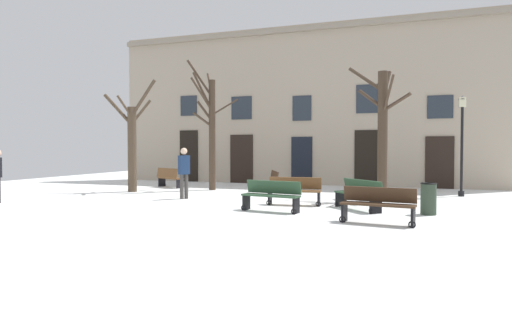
{
  "coord_description": "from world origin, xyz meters",
  "views": [
    {
      "loc": [
        5.45,
        -13.8,
        1.86
      ],
      "look_at": [
        0.0,
        1.55,
        1.39
      ],
      "focal_mm": 31.13,
      "sensor_mm": 36.0,
      "label": 1
    }
  ],
  "objects_px": {
    "tree_center": "(211,128)",
    "bench_far_corner": "(271,195)",
    "bench_back_to_back_left": "(278,180)",
    "bench_facing_shops": "(378,204)",
    "streetlamp": "(462,135)",
    "tree_left_of_center": "(382,129)",
    "bench_near_center_tree": "(359,194)",
    "bench_by_litter_bin": "(294,191)",
    "bench_back_to_back_right": "(170,178)",
    "tree_foreground": "(132,142)",
    "person_crossing_plaza": "(184,170)",
    "litter_bin": "(428,199)"
  },
  "relations": [
    {
      "from": "bench_far_corner",
      "to": "person_crossing_plaza",
      "type": "relative_size",
      "value": 0.98
    },
    {
      "from": "bench_by_litter_bin",
      "to": "bench_far_corner",
      "type": "xyz_separation_m",
      "value": [
        -0.27,
        -1.63,
        0.01
      ]
    },
    {
      "from": "tree_left_of_center",
      "to": "bench_back_to_back_left",
      "type": "xyz_separation_m",
      "value": [
        -4.4,
        2.01,
        -2.06
      ]
    },
    {
      "from": "bench_far_corner",
      "to": "bench_near_center_tree",
      "type": "height_order",
      "value": "bench_near_center_tree"
    },
    {
      "from": "tree_foreground",
      "to": "streetlamp",
      "type": "distance_m",
      "value": 13.11
    },
    {
      "from": "litter_bin",
      "to": "bench_back_to_back_left",
      "type": "height_order",
      "value": "litter_bin"
    },
    {
      "from": "bench_far_corner",
      "to": "bench_facing_shops",
      "type": "height_order",
      "value": "bench_far_corner"
    },
    {
      "from": "bench_back_to_back_right",
      "to": "person_crossing_plaza",
      "type": "relative_size",
      "value": 0.88
    },
    {
      "from": "tree_center",
      "to": "streetlamp",
      "type": "bearing_deg",
      "value": 5.15
    },
    {
      "from": "bench_by_litter_bin",
      "to": "person_crossing_plaza",
      "type": "distance_m",
      "value": 4.24
    },
    {
      "from": "tree_center",
      "to": "bench_back_to_back_left",
      "type": "bearing_deg",
      "value": 12.41
    },
    {
      "from": "tree_left_of_center",
      "to": "tree_foreground",
      "type": "relative_size",
      "value": 1.04
    },
    {
      "from": "tree_center",
      "to": "litter_bin",
      "type": "bearing_deg",
      "value": -26.98
    },
    {
      "from": "bench_facing_shops",
      "to": "bench_back_to_back_left",
      "type": "bearing_deg",
      "value": 130.72
    },
    {
      "from": "tree_center",
      "to": "bench_far_corner",
      "type": "height_order",
      "value": "tree_center"
    },
    {
      "from": "bench_by_litter_bin",
      "to": "bench_back_to_back_left",
      "type": "distance_m",
      "value": 4.67
    },
    {
      "from": "bench_near_center_tree",
      "to": "streetlamp",
      "type": "bearing_deg",
      "value": 104.04
    },
    {
      "from": "tree_foreground",
      "to": "tree_left_of_center",
      "type": "bearing_deg",
      "value": 2.23
    },
    {
      "from": "tree_foreground",
      "to": "litter_bin",
      "type": "relative_size",
      "value": 5.28
    },
    {
      "from": "bench_back_to_back_right",
      "to": "bench_facing_shops",
      "type": "relative_size",
      "value": 0.89
    },
    {
      "from": "bench_near_center_tree",
      "to": "bench_facing_shops",
      "type": "height_order",
      "value": "bench_near_center_tree"
    },
    {
      "from": "bench_near_center_tree",
      "to": "bench_facing_shops",
      "type": "relative_size",
      "value": 0.91
    },
    {
      "from": "tree_center",
      "to": "bench_back_to_back_left",
      "type": "height_order",
      "value": "tree_center"
    },
    {
      "from": "bench_near_center_tree",
      "to": "person_crossing_plaza",
      "type": "distance_m",
      "value": 6.35
    },
    {
      "from": "bench_far_corner",
      "to": "bench_facing_shops",
      "type": "distance_m",
      "value": 3.28
    },
    {
      "from": "bench_by_litter_bin",
      "to": "bench_near_center_tree",
      "type": "xyz_separation_m",
      "value": [
        2.09,
        -0.43,
        0.02
      ]
    },
    {
      "from": "streetlamp",
      "to": "litter_bin",
      "type": "distance_m",
      "value": 5.82
    },
    {
      "from": "streetlamp",
      "to": "bench_facing_shops",
      "type": "xyz_separation_m",
      "value": [
        -2.53,
        -7.33,
        -1.86
      ]
    },
    {
      "from": "bench_back_to_back_right",
      "to": "bench_back_to_back_left",
      "type": "distance_m",
      "value": 5.21
    },
    {
      "from": "bench_by_litter_bin",
      "to": "bench_facing_shops",
      "type": "xyz_separation_m",
      "value": [
        2.81,
        -2.76,
        0.01
      ]
    },
    {
      "from": "tree_center",
      "to": "bench_back_to_back_right",
      "type": "relative_size",
      "value": 3.44
    },
    {
      "from": "bench_by_litter_bin",
      "to": "bench_back_to_back_right",
      "type": "height_order",
      "value": "bench_back_to_back_right"
    },
    {
      "from": "litter_bin",
      "to": "bench_by_litter_bin",
      "type": "distance_m",
      "value": 4.09
    },
    {
      "from": "litter_bin",
      "to": "bench_back_to_back_right",
      "type": "height_order",
      "value": "bench_back_to_back_right"
    },
    {
      "from": "tree_center",
      "to": "bench_by_litter_bin",
      "type": "relative_size",
      "value": 3.15
    },
    {
      "from": "tree_foreground",
      "to": "bench_near_center_tree",
      "type": "relative_size",
      "value": 2.81
    },
    {
      "from": "tree_foreground",
      "to": "bench_back_to_back_left",
      "type": "relative_size",
      "value": 2.49
    },
    {
      "from": "litter_bin",
      "to": "bench_by_litter_bin",
      "type": "relative_size",
      "value": 0.5
    },
    {
      "from": "tree_left_of_center",
      "to": "tree_foreground",
      "type": "xyz_separation_m",
      "value": [
        -10.06,
        -0.39,
        -0.44
      ]
    },
    {
      "from": "tree_foreground",
      "to": "litter_bin",
      "type": "xyz_separation_m",
      "value": [
        11.51,
        -2.66,
        -1.63
      ]
    },
    {
      "from": "bench_back_to_back_left",
      "to": "bench_facing_shops",
      "type": "relative_size",
      "value": 1.03
    },
    {
      "from": "bench_by_litter_bin",
      "to": "person_crossing_plaza",
      "type": "height_order",
      "value": "person_crossing_plaza"
    },
    {
      "from": "bench_back_to_back_left",
      "to": "bench_near_center_tree",
      "type": "xyz_separation_m",
      "value": [
        3.93,
        -4.72,
        0.03
      ]
    },
    {
      "from": "bench_near_center_tree",
      "to": "bench_back_to_back_left",
      "type": "bearing_deg",
      "value": 176.82
    },
    {
      "from": "bench_near_center_tree",
      "to": "bench_far_corner",
      "type": "bearing_deg",
      "value": -105.9
    },
    {
      "from": "bench_back_to_back_right",
      "to": "tree_foreground",
      "type": "bearing_deg",
      "value": 103.47
    },
    {
      "from": "tree_foreground",
      "to": "bench_far_corner",
      "type": "relative_size",
      "value": 2.59
    },
    {
      "from": "bench_back_to_back_right",
      "to": "bench_facing_shops",
      "type": "bearing_deg",
      "value": 169.49
    },
    {
      "from": "bench_near_center_tree",
      "to": "tree_foreground",
      "type": "bearing_deg",
      "value": -146.53
    },
    {
      "from": "litter_bin",
      "to": "bench_near_center_tree",
      "type": "bearing_deg",
      "value": 169.86
    }
  ]
}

